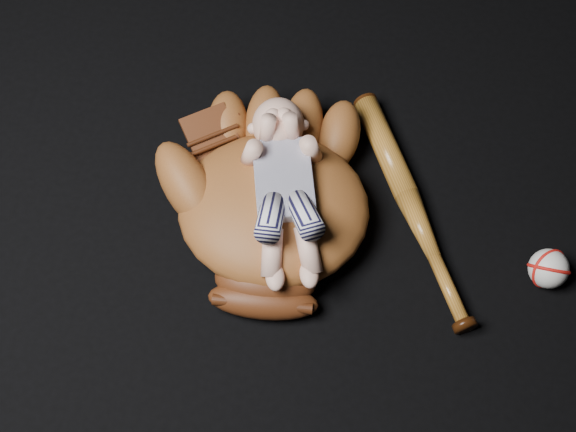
% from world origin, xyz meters
% --- Properties ---
extents(baseball_glove, '(0.43, 0.49, 0.15)m').
position_xyz_m(baseball_glove, '(-0.05, 0.01, 0.08)').
color(baseball_glove, brown).
rests_on(baseball_glove, ground).
extents(newborn_baby, '(0.23, 0.38, 0.14)m').
position_xyz_m(newborn_baby, '(-0.03, 0.00, 0.13)').
color(newborn_baby, '#E4AB93').
rests_on(newborn_baby, baseball_glove).
extents(baseball_bat, '(0.25, 0.48, 0.05)m').
position_xyz_m(baseball_bat, '(0.20, 0.06, 0.02)').
color(baseball_bat, '#945B1C').
rests_on(baseball_bat, ground).
extents(baseball, '(0.09, 0.09, 0.07)m').
position_xyz_m(baseball, '(0.44, -0.04, 0.04)').
color(baseball, silver).
rests_on(baseball, ground).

